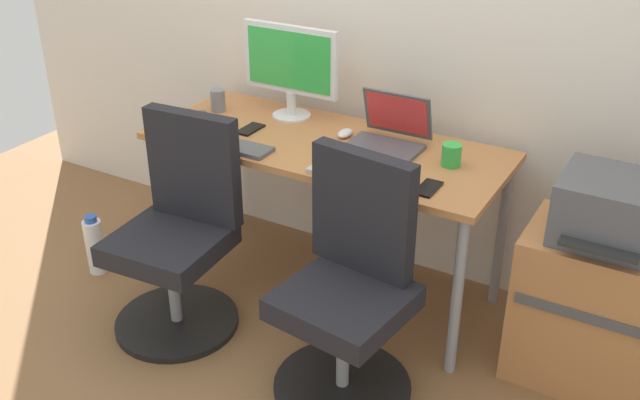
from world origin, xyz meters
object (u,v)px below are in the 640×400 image
office_chair_right (350,292)px  water_bottle_on_floor (95,245)px  coffee_mug (451,155)px  side_cabinet (592,309)px  printer (613,210)px  office_chair_left (179,236)px  open_laptop (389,134)px  desktop_monitor (290,65)px

office_chair_right → water_bottle_on_floor: size_ratio=3.03×
water_bottle_on_floor → coffee_mug: bearing=17.6°
side_cabinet → printer: size_ratio=1.57×
office_chair_left → printer: (1.61, 0.50, 0.32)m
open_laptop → side_cabinet: bearing=-7.8°
office_chair_left → coffee_mug: 1.18m
office_chair_right → printer: bearing=32.5°
water_bottle_on_floor → open_laptop: 1.54m
side_cabinet → printer: 0.43m
printer → desktop_monitor: (-1.49, 0.21, 0.25)m
side_cabinet → coffee_mug: (-0.64, 0.07, 0.48)m
desktop_monitor → coffee_mug: size_ratio=5.22×
printer → open_laptop: open_laptop is taller
water_bottle_on_floor → desktop_monitor: size_ratio=0.65×
office_chair_right → coffee_mug: size_ratio=10.22×
office_chair_left → printer: size_ratio=2.35×
open_laptop → coffee_mug: 0.31m
office_chair_right → coffee_mug: (0.15, 0.58, 0.37)m
office_chair_right → desktop_monitor: bearing=134.2°
office_chair_right → open_laptop: (-0.16, 0.64, 0.37)m
office_chair_left → office_chair_right: size_ratio=1.00×
side_cabinet → open_laptop: (-0.95, 0.13, 0.48)m
side_cabinet → open_laptop: bearing=172.2°
office_chair_right → printer: (0.79, 0.50, 0.32)m
coffee_mug → open_laptop: bearing=169.7°
office_chair_left → coffee_mug: (0.97, 0.58, 0.37)m
office_chair_left → side_cabinet: office_chair_left is taller
water_bottle_on_floor → side_cabinet: bearing=10.8°
desktop_monitor → open_laptop: 0.58m
printer → open_laptop: bearing=172.2°
water_bottle_on_floor → coffee_mug: size_ratio=3.37×
open_laptop → printer: bearing=-7.8°
office_chair_left → open_laptop: bearing=43.8°
desktop_monitor → printer: bearing=-8.2°
office_chair_left → side_cabinet: (1.61, 0.51, -0.11)m
office_chair_left → side_cabinet: size_ratio=1.50×
desktop_monitor → office_chair_right: bearing=-45.8°
office_chair_left → office_chair_right: (0.82, -0.00, 0.00)m
coffee_mug → office_chair_right: bearing=-104.3°
side_cabinet → office_chair_left: bearing=-162.6°
water_bottle_on_floor → open_laptop: size_ratio=1.00×
open_laptop → coffee_mug: (0.30, -0.06, -0.01)m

